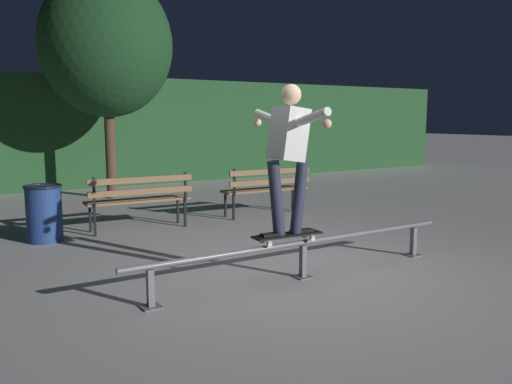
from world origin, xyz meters
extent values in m
plane|color=#ADAAA8|center=(0.00, 0.00, 0.00)|extent=(90.00, 90.00, 0.00)
cube|color=#234C28|center=(0.00, 9.04, 1.37)|extent=(24.00, 1.20, 2.75)
cylinder|color=slate|center=(0.00, -0.12, 0.39)|extent=(4.07, 0.06, 0.06)
cube|color=slate|center=(-1.73, -0.12, 0.18)|extent=(0.06, 0.06, 0.36)
cube|color=slate|center=(-1.73, -0.12, 0.01)|extent=(0.18, 0.18, 0.01)
cube|color=slate|center=(0.00, -0.12, 0.18)|extent=(0.06, 0.06, 0.36)
cube|color=slate|center=(0.00, -0.12, 0.01)|extent=(0.18, 0.18, 0.01)
cube|color=slate|center=(1.73, -0.12, 0.18)|extent=(0.06, 0.06, 0.36)
cube|color=slate|center=(1.73, -0.12, 0.01)|extent=(0.18, 0.18, 0.01)
cube|color=black|center=(-0.21, -0.12, 0.50)|extent=(0.79, 0.24, 0.02)
cube|color=black|center=(-0.21, -0.12, 0.51)|extent=(0.77, 0.23, 0.00)
cube|color=#9E9EA3|center=(0.06, -0.14, 0.48)|extent=(0.06, 0.17, 0.02)
cube|color=#9E9EA3|center=(-0.47, -0.11, 0.48)|extent=(0.06, 0.17, 0.02)
cylinder|color=beige|center=(0.05, -0.22, 0.44)|extent=(0.05, 0.03, 0.05)
cylinder|color=beige|center=(0.06, -0.06, 0.44)|extent=(0.05, 0.03, 0.05)
cylinder|color=beige|center=(-0.48, -0.19, 0.44)|extent=(0.05, 0.03, 0.05)
cylinder|color=beige|center=(-0.47, -0.03, 0.44)|extent=(0.05, 0.03, 0.05)
cube|color=black|center=(-0.03, -0.13, 0.52)|extent=(0.27, 0.11, 0.03)
cube|color=black|center=(-0.39, -0.11, 0.52)|extent=(0.27, 0.11, 0.03)
cylinder|color=#282D42|center=(-0.07, -0.13, 0.90)|extent=(0.21, 0.14, 0.79)
cylinder|color=#282D42|center=(-0.35, -0.11, 0.90)|extent=(0.21, 0.14, 0.79)
cube|color=silver|center=(-0.21, -0.12, 1.56)|extent=(0.35, 0.38, 0.57)
cylinder|color=silver|center=(-0.23, -0.50, 1.72)|extent=(0.12, 0.61, 0.21)
cylinder|color=silver|center=(-0.19, 0.26, 1.72)|extent=(0.12, 0.61, 0.21)
sphere|color=beige|center=(-0.25, -0.78, 1.67)|extent=(0.09, 0.09, 0.09)
sphere|color=beige|center=(-0.17, 0.54, 1.67)|extent=(0.09, 0.09, 0.09)
sphere|color=beige|center=(-0.18, -0.12, 1.96)|extent=(0.21, 0.21, 0.21)
cube|color=black|center=(0.02, 3.34, 0.22)|extent=(0.04, 0.04, 0.44)
cube|color=black|center=(0.01, 3.02, 0.22)|extent=(0.04, 0.04, 0.44)
cube|color=black|center=(0.01, 2.98, 0.66)|extent=(0.04, 0.04, 0.44)
cube|color=black|center=(-1.38, 3.40, 0.22)|extent=(0.04, 0.04, 0.44)
cube|color=black|center=(-1.40, 3.08, 0.22)|extent=(0.04, 0.04, 0.44)
cube|color=black|center=(-1.40, 3.04, 0.66)|extent=(0.04, 0.04, 0.44)
cube|color=brown|center=(-0.68, 3.35, 0.46)|extent=(1.60, 0.16, 0.04)
cube|color=brown|center=(-0.69, 3.21, 0.46)|extent=(1.60, 0.16, 0.04)
cube|color=brown|center=(-0.69, 3.07, 0.46)|extent=(1.60, 0.16, 0.04)
cube|color=brown|center=(-0.70, 3.00, 0.62)|extent=(1.60, 0.10, 0.09)
cube|color=brown|center=(-0.70, 3.00, 0.80)|extent=(1.60, 0.10, 0.09)
cube|color=black|center=(2.35, 3.34, 0.22)|extent=(0.04, 0.04, 0.44)
cube|color=black|center=(2.34, 3.02, 0.22)|extent=(0.04, 0.04, 0.44)
cube|color=black|center=(2.34, 2.98, 0.66)|extent=(0.04, 0.04, 0.44)
cube|color=black|center=(0.95, 3.40, 0.22)|extent=(0.04, 0.04, 0.44)
cube|color=black|center=(0.93, 3.08, 0.22)|extent=(0.04, 0.04, 0.44)
cube|color=black|center=(0.93, 3.04, 0.66)|extent=(0.04, 0.04, 0.44)
cube|color=brown|center=(1.65, 3.35, 0.46)|extent=(1.60, 0.16, 0.04)
cube|color=brown|center=(1.64, 3.21, 0.46)|extent=(1.60, 0.16, 0.04)
cube|color=brown|center=(1.64, 3.07, 0.46)|extent=(1.60, 0.16, 0.04)
cube|color=brown|center=(1.63, 3.00, 0.62)|extent=(1.60, 0.10, 0.09)
cube|color=brown|center=(1.63, 3.00, 0.80)|extent=(1.60, 0.10, 0.09)
cylinder|color=#4C3828|center=(-0.10, 6.61, 1.04)|extent=(0.22, 0.22, 2.08)
ellipsoid|color=#193D1E|center=(-0.10, 6.61, 3.24)|extent=(2.73, 2.73, 3.01)
cylinder|color=navy|center=(-2.07, 3.14, 0.39)|extent=(0.48, 0.48, 0.78)
torus|color=black|center=(-2.07, 3.14, 0.78)|extent=(0.52, 0.52, 0.04)
camera|label=1|loc=(-3.31, -4.50, 1.72)|focal=36.45mm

